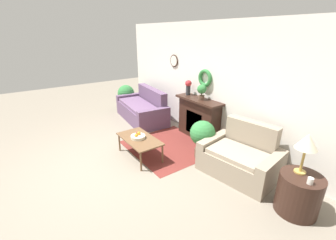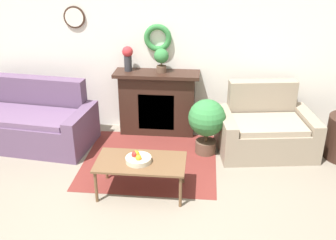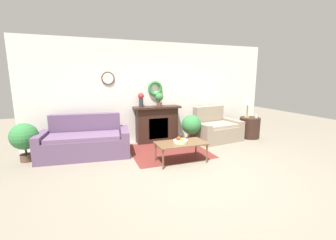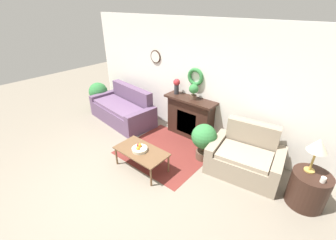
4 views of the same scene
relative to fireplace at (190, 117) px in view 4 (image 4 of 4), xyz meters
The scene contains 15 objects.
ground_plane 2.47m from the fireplace, 88.81° to the right, with size 16.00×16.00×0.00m, color gray.
floor_rug 1.03m from the fireplace, 89.64° to the right, with size 1.80×1.67×0.01m.
wall_back 0.88m from the fireplace, 77.26° to the left, with size 6.80×0.15×2.70m.
fireplace is the anchor object (origin of this frame).
couch_left 1.95m from the fireplace, 164.55° to the right, with size 2.02×1.13×0.92m.
loveseat_right 1.66m from the fireplace, 14.73° to the right, with size 1.43×1.08×0.94m.
coffee_table 1.65m from the fireplace, 89.80° to the right, with size 1.04×0.57×0.42m.
fruit_bowl 1.66m from the fireplace, 90.76° to the right, with size 0.30×0.30×0.12m.
side_table_by_loveseat 2.76m from the fireplace, 11.56° to the right, with size 0.58×0.58×0.60m.
table_lamp 2.73m from the fireplace, 10.65° to the right, with size 0.29×0.29×0.60m.
mug 2.90m from the fireplace, 13.02° to the right, with size 0.07×0.07×0.09m.
vase_on_mantel_left 0.83m from the fireplace, behind, with size 0.16×0.16×0.37m.
potted_plant_on_mantel 0.70m from the fireplace, 11.87° to the right, with size 0.21×0.21×0.35m.
potted_plant_floor_by_couch 3.09m from the fireplace, behind, with size 0.56×0.56×0.82m.
potted_plant_floor_by_loveseat 0.97m from the fireplace, 38.16° to the right, with size 0.52×0.52×0.80m.
Camera 4 is at (2.62, -1.62, 2.97)m, focal length 24.00 mm.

